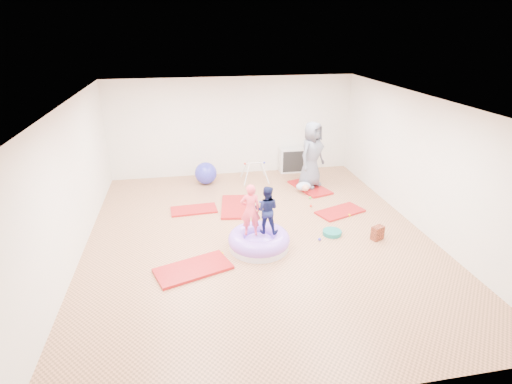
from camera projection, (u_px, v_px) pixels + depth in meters
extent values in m
cube|color=tan|center=(259.00, 237.00, 8.36)|extent=(7.00, 8.00, 0.01)
cube|color=silver|center=(259.00, 102.00, 7.27)|extent=(7.00, 8.00, 0.01)
cube|color=white|center=(233.00, 127.00, 11.44)|extent=(7.00, 0.01, 2.80)
cube|color=white|center=(330.00, 304.00, 4.19)|extent=(7.00, 0.01, 2.80)
cube|color=white|center=(69.00, 186.00, 7.23)|extent=(0.01, 8.00, 2.80)
cube|color=white|center=(422.00, 164.00, 8.40)|extent=(0.01, 8.00, 2.80)
cube|color=#AB221D|center=(193.00, 269.00, 7.22)|extent=(1.48, 1.07, 0.06)
cube|color=#AB221D|center=(194.00, 210.00, 9.54)|extent=(1.11, 0.60, 0.04)
cube|color=#AB221D|center=(235.00, 207.00, 9.69)|extent=(0.84, 1.40, 0.06)
cube|color=#AB221D|center=(340.00, 212.00, 9.44)|extent=(1.25, 0.92, 0.05)
cube|color=#AB221D|center=(310.00, 187.00, 10.83)|extent=(0.98, 1.41, 0.05)
cylinder|color=white|center=(259.00, 245.00, 7.94)|extent=(1.19, 1.19, 0.13)
torus|color=#9863F2|center=(259.00, 239.00, 7.89)|extent=(1.22, 1.22, 0.33)
ellipsoid|color=#9863F2|center=(259.00, 242.00, 7.92)|extent=(0.65, 0.65, 0.29)
imported|color=#FE485D|center=(250.00, 208.00, 7.62)|extent=(0.41, 0.30, 1.05)
imported|color=#121845|center=(267.00, 207.00, 7.72)|extent=(0.57, 0.50, 0.97)
imported|color=slate|center=(312.00, 155.00, 10.54)|extent=(1.03, 0.97, 1.77)
ellipsoid|color=silver|center=(303.00, 186.00, 10.54)|extent=(0.39, 0.25, 0.23)
sphere|color=#E59C81|center=(306.00, 188.00, 10.36)|extent=(0.18, 0.18, 0.18)
sphere|color=red|center=(311.00, 206.00, 9.72)|extent=(0.06, 0.06, 0.06)
sphere|color=#F2CC00|center=(349.00, 215.00, 9.24)|extent=(0.06, 0.06, 0.06)
sphere|color=#3132BD|center=(260.00, 202.00, 9.94)|extent=(0.06, 0.06, 0.06)
sphere|color=#3132BD|center=(320.00, 239.00, 8.20)|extent=(0.06, 0.06, 0.06)
sphere|color=green|center=(310.00, 198.00, 10.18)|extent=(0.06, 0.06, 0.06)
sphere|color=#3132BD|center=(341.00, 232.00, 8.47)|extent=(0.06, 0.06, 0.06)
sphere|color=green|center=(268.00, 247.00, 7.92)|extent=(0.06, 0.06, 0.06)
sphere|color=#3132BD|center=(206.00, 173.00, 11.06)|extent=(0.61, 0.61, 0.61)
sphere|color=#FA5425|center=(207.00, 175.00, 11.29)|extent=(0.37, 0.37, 0.37)
cylinder|color=silver|center=(247.00, 175.00, 10.95)|extent=(0.21, 0.22, 0.56)
cylinder|color=silver|center=(244.00, 169.00, 11.39)|extent=(0.21, 0.22, 0.56)
cylinder|color=silver|center=(265.00, 174.00, 11.04)|extent=(0.21, 0.22, 0.56)
cylinder|color=silver|center=(262.00, 168.00, 11.47)|extent=(0.21, 0.22, 0.56)
cylinder|color=silver|center=(255.00, 163.00, 11.12)|extent=(0.54, 0.03, 0.03)
sphere|color=red|center=(245.00, 164.00, 11.07)|extent=(0.07, 0.07, 0.07)
sphere|color=#3132BD|center=(264.00, 163.00, 11.16)|extent=(0.07, 0.07, 0.07)
cube|color=silver|center=(292.00, 160.00, 11.95)|extent=(0.73, 0.35, 0.73)
cube|color=black|center=(293.00, 162.00, 11.80)|extent=(0.63, 0.02, 0.63)
cube|color=silver|center=(292.00, 160.00, 11.90)|extent=(0.02, 0.25, 0.64)
cube|color=silver|center=(292.00, 160.00, 11.90)|extent=(0.64, 0.25, 0.02)
cylinder|color=#15766B|center=(332.00, 233.00, 8.44)|extent=(0.40, 0.40, 0.09)
cube|color=#BA4422|center=(378.00, 233.00, 8.22)|extent=(0.29, 0.24, 0.29)
cylinder|color=#F2CC00|center=(219.00, 254.00, 7.70)|extent=(0.18, 0.18, 0.03)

